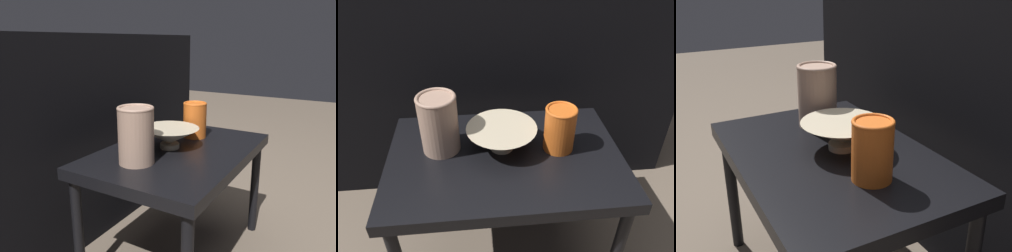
% 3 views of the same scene
% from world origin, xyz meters
% --- Properties ---
extents(table, '(0.73, 0.49, 0.45)m').
position_xyz_m(table, '(0.00, 0.00, 0.40)').
color(table, black).
rests_on(table, ground_plane).
extents(couch_backdrop, '(1.58, 0.50, 0.87)m').
position_xyz_m(couch_backdrop, '(0.00, 0.61, 0.44)').
color(couch_backdrop, black).
rests_on(couch_backdrop, ground_plane).
extents(bowl, '(0.22, 0.22, 0.08)m').
position_xyz_m(bowl, '(-0.01, 0.04, 0.50)').
color(bowl, '#C1B293').
rests_on(bowl, table).
extents(vase_textured_left, '(0.12, 0.12, 0.19)m').
position_xyz_m(vase_textured_left, '(-0.20, 0.05, 0.55)').
color(vase_textured_left, tan).
rests_on(vase_textured_left, table).
extents(vase_colorful_right, '(0.10, 0.10, 0.15)m').
position_xyz_m(vase_colorful_right, '(0.17, 0.02, 0.53)').
color(vase_colorful_right, orange).
rests_on(vase_colorful_right, table).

